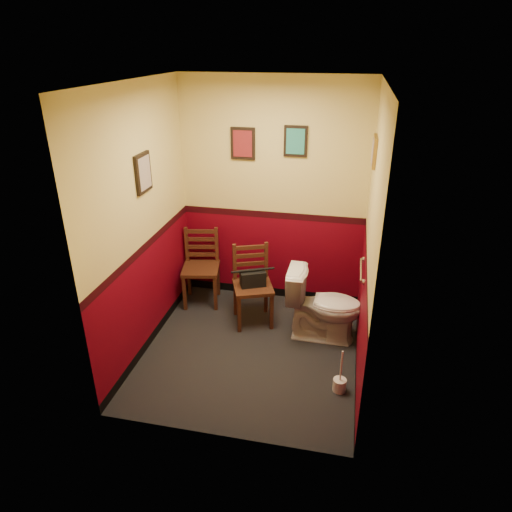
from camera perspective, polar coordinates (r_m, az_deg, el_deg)
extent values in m
cube|color=black|center=(4.99, -0.61, -11.66)|extent=(2.20, 2.40, 0.00)
cube|color=silver|center=(4.01, -0.80, 20.97)|extent=(2.20, 2.40, 0.00)
cube|color=#5D0311|center=(5.43, 2.10, 7.54)|extent=(2.20, 0.00, 2.70)
cube|color=#5D0311|center=(3.28, -5.29, -5.03)|extent=(2.20, 0.00, 2.70)
cube|color=#5D0311|center=(4.67, -14.01, 3.80)|extent=(0.00, 2.40, 2.70)
cube|color=#5D0311|center=(4.24, 14.00, 1.56)|extent=(0.00, 2.40, 2.70)
cylinder|color=silver|center=(4.63, 13.02, -1.73)|extent=(0.03, 0.50, 0.03)
cylinder|color=silver|center=(4.41, 13.27, -3.19)|extent=(0.02, 0.06, 0.06)
cylinder|color=silver|center=(4.85, 13.26, -0.44)|extent=(0.02, 0.06, 0.06)
cube|color=black|center=(5.33, -1.65, 13.88)|extent=(0.28, 0.03, 0.36)
cube|color=maroon|center=(5.31, -1.69, 13.85)|extent=(0.22, 0.01, 0.30)
cube|color=black|center=(5.21, 4.97, 14.11)|extent=(0.26, 0.03, 0.34)
cube|color=teal|center=(5.20, 4.95, 14.08)|extent=(0.20, 0.01, 0.28)
cube|color=black|center=(4.60, -13.93, 10.05)|extent=(0.03, 0.30, 0.38)
cube|color=gray|center=(4.59, -13.73, 10.05)|extent=(0.01, 0.24, 0.31)
cube|color=olive|center=(4.60, 14.59, 12.56)|extent=(0.03, 0.34, 0.28)
cube|color=gray|center=(4.60, 14.38, 12.58)|extent=(0.01, 0.28, 0.22)
imported|color=white|center=(5.03, 8.48, -6.15)|extent=(0.82, 0.47, 0.80)
cylinder|color=silver|center=(4.54, 10.39, -15.57)|extent=(0.13, 0.13, 0.13)
cylinder|color=silver|center=(4.40, 10.61, -13.49)|extent=(0.02, 0.02, 0.36)
cube|color=#522918|center=(5.64, -6.91, -1.59)|extent=(0.51, 0.51, 0.04)
cube|color=#522918|center=(5.62, -8.92, -4.57)|extent=(0.05, 0.05, 0.47)
cube|color=#522918|center=(5.94, -8.37, -2.77)|extent=(0.05, 0.05, 0.47)
cube|color=#522918|center=(5.57, -5.10, -4.62)|extent=(0.05, 0.05, 0.47)
cube|color=#522918|center=(5.90, -4.77, -2.81)|extent=(0.05, 0.05, 0.47)
cube|color=#522918|center=(5.74, -8.66, 1.38)|extent=(0.05, 0.04, 0.47)
cube|color=#522918|center=(5.70, -4.93, 1.37)|extent=(0.05, 0.04, 0.47)
cube|color=#522918|center=(5.77, -6.74, 0.20)|extent=(0.35, 0.10, 0.05)
cube|color=#522918|center=(5.73, -6.79, 1.14)|extent=(0.35, 0.10, 0.05)
cube|color=#522918|center=(5.69, -6.84, 2.10)|extent=(0.35, 0.10, 0.05)
cube|color=#522918|center=(5.65, -6.90, 3.07)|extent=(0.35, 0.10, 0.05)
cube|color=#522918|center=(5.21, -0.39, -3.89)|extent=(0.56, 0.56, 0.04)
cube|color=#522918|center=(5.15, -2.12, -7.27)|extent=(0.05, 0.05, 0.46)
cube|color=#522918|center=(5.46, -2.59, -5.22)|extent=(0.05, 0.05, 0.46)
cube|color=#522918|center=(5.20, 1.95, -6.93)|extent=(0.05, 0.05, 0.46)
cube|color=#522918|center=(5.51, 1.23, -4.92)|extent=(0.05, 0.05, 0.46)
cube|color=#522918|center=(5.25, -2.70, -0.84)|extent=(0.05, 0.05, 0.46)
cube|color=#522918|center=(5.30, 1.27, -0.57)|extent=(0.05, 0.05, 0.46)
cube|color=#522918|center=(5.33, -0.70, -1.95)|extent=(0.33, 0.15, 0.05)
cube|color=#522918|center=(5.28, -0.70, -0.96)|extent=(0.33, 0.15, 0.05)
cube|color=#522918|center=(5.24, -0.71, 0.05)|extent=(0.33, 0.15, 0.05)
cube|color=#522918|center=(5.20, -0.72, 1.07)|extent=(0.33, 0.15, 0.05)
cube|color=black|center=(5.16, -0.39, -2.83)|extent=(0.32, 0.25, 0.18)
cylinder|color=black|center=(5.11, -0.40, -1.79)|extent=(0.24, 0.12, 0.02)
cylinder|color=silver|center=(5.74, 4.94, -5.81)|extent=(0.10, 0.10, 0.09)
cylinder|color=silver|center=(5.73, 6.06, -5.92)|extent=(0.10, 0.10, 0.09)
cylinder|color=silver|center=(5.68, 5.53, -5.10)|extent=(0.10, 0.10, 0.09)
cylinder|color=silver|center=(5.62, 5.54, -4.37)|extent=(0.10, 0.10, 0.09)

